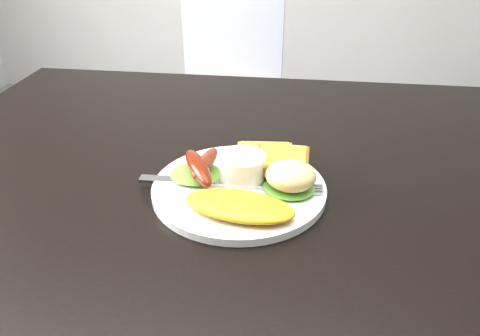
{
  "coord_description": "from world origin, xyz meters",
  "views": [
    {
      "loc": [
        0.0,
        -0.59,
        1.09
      ],
      "look_at": [
        -0.07,
        -0.06,
        0.78
      ],
      "focal_mm": 35.0,
      "sensor_mm": 36.0,
      "label": 1
    }
  ],
  "objects_px": {
    "person": "(227,7)",
    "plate": "(239,189)",
    "dining_table": "(293,181)",
    "dining_chair": "(227,104)"
  },
  "relations": [
    {
      "from": "dining_table",
      "to": "plate",
      "type": "distance_m",
      "value": 0.1
    },
    {
      "from": "person",
      "to": "plate",
      "type": "distance_m",
      "value": 0.95
    },
    {
      "from": "dining_chair",
      "to": "plate",
      "type": "relative_size",
      "value": 1.62
    },
    {
      "from": "person",
      "to": "dining_table",
      "type": "bearing_deg",
      "value": 107.61
    },
    {
      "from": "dining_chair",
      "to": "plate",
      "type": "distance_m",
      "value": 1.1
    },
    {
      "from": "person",
      "to": "plate",
      "type": "height_order",
      "value": "person"
    },
    {
      "from": "dining_table",
      "to": "person",
      "type": "xyz_separation_m",
      "value": [
        -0.23,
        0.87,
        0.08
      ]
    },
    {
      "from": "plate",
      "to": "dining_chair",
      "type": "bearing_deg",
      "value": 100.18
    },
    {
      "from": "dining_table",
      "to": "dining_chair",
      "type": "height_order",
      "value": "dining_table"
    },
    {
      "from": "dining_chair",
      "to": "person",
      "type": "bearing_deg",
      "value": -75.39
    }
  ]
}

